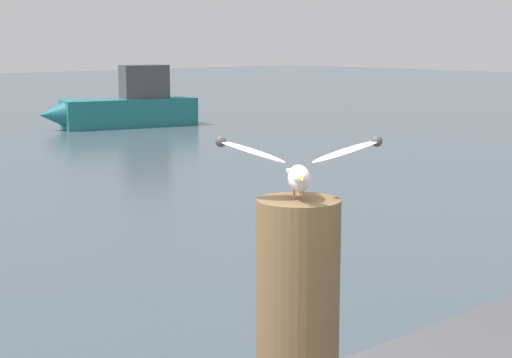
# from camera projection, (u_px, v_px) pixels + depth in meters

# --- Properties ---
(mooring_post) EXTENTS (0.34, 0.34, 0.92)m
(mooring_post) POSITION_uv_depth(u_px,v_px,m) (298.00, 312.00, 3.34)
(mooring_post) COLOR brown
(mooring_post) RESTS_ON harbor_quay
(seagull) EXTENTS (0.55, 0.51, 0.25)m
(seagull) POSITION_uv_depth(u_px,v_px,m) (299.00, 167.00, 3.24)
(seagull) COLOR #C67160
(seagull) RESTS_ON mooring_post
(boat_teal) EXTENTS (4.89, 2.18, 1.88)m
(boat_teal) POSITION_uv_depth(u_px,v_px,m) (122.00, 107.00, 25.31)
(boat_teal) COLOR #1E7075
(boat_teal) RESTS_ON ground_plane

